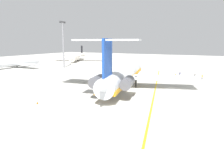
{
  "coord_description": "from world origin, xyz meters",
  "views": [
    {
      "loc": [
        -53.86,
        -9.57,
        12.33
      ],
      "look_at": [
        -1.62,
        16.42,
        3.05
      ],
      "focal_mm": 32.89,
      "sensor_mm": 36.0,
      "label": 1
    }
  ],
  "objects_px": {
    "airliner_mid_right": "(18,63)",
    "ground_crew_portside": "(180,74)",
    "main_jetliner": "(124,74)",
    "safety_cone_wingtip": "(37,103)",
    "ground_crew_near_nose": "(195,75)",
    "airliner_far_right": "(77,57)",
    "light_mast": "(63,42)",
    "ground_crew_starboard": "(202,76)",
    "safety_cone_nose": "(175,74)"
  },
  "relations": [
    {
      "from": "airliner_mid_right",
      "to": "ground_crew_portside",
      "type": "xyz_separation_m",
      "value": [
        7.06,
        -75.22,
        -1.25
      ]
    },
    {
      "from": "main_jetliner",
      "to": "safety_cone_wingtip",
      "type": "relative_size",
      "value": 80.73
    },
    {
      "from": "ground_crew_near_nose",
      "to": "airliner_far_right",
      "type": "bearing_deg",
      "value": 155.64
    },
    {
      "from": "main_jetliner",
      "to": "airliner_far_right",
      "type": "distance_m",
      "value": 82.14
    },
    {
      "from": "safety_cone_wingtip",
      "to": "ground_crew_portside",
      "type": "bearing_deg",
      "value": -23.6
    },
    {
      "from": "airliner_far_right",
      "to": "ground_crew_near_nose",
      "type": "distance_m",
      "value": 81.91
    },
    {
      "from": "safety_cone_wingtip",
      "to": "airliner_far_right",
      "type": "bearing_deg",
      "value": 31.0
    },
    {
      "from": "airliner_far_right",
      "to": "light_mast",
      "type": "distance_m",
      "value": 35.46
    },
    {
      "from": "ground_crew_near_nose",
      "to": "ground_crew_starboard",
      "type": "bearing_deg",
      "value": -26.64
    },
    {
      "from": "ground_crew_portside",
      "to": "airliner_mid_right",
      "type": "bearing_deg",
      "value": 54.3
    },
    {
      "from": "main_jetliner",
      "to": "light_mast",
      "type": "bearing_deg",
      "value": 46.56
    },
    {
      "from": "ground_crew_portside",
      "to": "ground_crew_starboard",
      "type": "height_order",
      "value": "ground_crew_portside"
    },
    {
      "from": "safety_cone_wingtip",
      "to": "light_mast",
      "type": "xyz_separation_m",
      "value": [
        49.47,
        33.93,
        11.92
      ]
    },
    {
      "from": "airliner_far_right",
      "to": "ground_crew_portside",
      "type": "xyz_separation_m",
      "value": [
        -33.3,
        -68.97,
        -1.78
      ]
    },
    {
      "from": "airliner_mid_right",
      "to": "ground_crew_near_nose",
      "type": "relative_size",
      "value": 15.03
    },
    {
      "from": "safety_cone_nose",
      "to": "light_mast",
      "type": "bearing_deg",
      "value": 90.74
    },
    {
      "from": "main_jetliner",
      "to": "ground_crew_portside",
      "type": "relative_size",
      "value": 25.68
    },
    {
      "from": "main_jetliner",
      "to": "ground_crew_near_nose",
      "type": "height_order",
      "value": "main_jetliner"
    },
    {
      "from": "airliner_mid_right",
      "to": "safety_cone_wingtip",
      "type": "distance_m",
      "value": 67.8
    },
    {
      "from": "ground_crew_portside",
      "to": "airliner_far_right",
      "type": "bearing_deg",
      "value": 23.16
    },
    {
      "from": "airliner_mid_right",
      "to": "airliner_far_right",
      "type": "height_order",
      "value": "airliner_far_right"
    },
    {
      "from": "airliner_mid_right",
      "to": "light_mast",
      "type": "bearing_deg",
      "value": -64.21
    },
    {
      "from": "airliner_mid_right",
      "to": "ground_crew_starboard",
      "type": "xyz_separation_m",
      "value": [
        4.33,
        -82.72,
        -1.29
      ]
    },
    {
      "from": "airliner_mid_right",
      "to": "safety_cone_wingtip",
      "type": "height_order",
      "value": "airliner_mid_right"
    },
    {
      "from": "light_mast",
      "to": "ground_crew_near_nose",
      "type": "bearing_deg",
      "value": -93.63
    },
    {
      "from": "ground_crew_near_nose",
      "to": "ground_crew_portside",
      "type": "height_order",
      "value": "ground_crew_near_nose"
    },
    {
      "from": "safety_cone_nose",
      "to": "safety_cone_wingtip",
      "type": "xyz_separation_m",
      "value": [
        -50.15,
        18.6,
        0.0
      ]
    },
    {
      "from": "main_jetliner",
      "to": "ground_crew_portside",
      "type": "distance_m",
      "value": 27.59
    },
    {
      "from": "main_jetliner",
      "to": "safety_cone_wingtip",
      "type": "distance_m",
      "value": 24.24
    },
    {
      "from": "safety_cone_nose",
      "to": "light_mast",
      "type": "distance_m",
      "value": 53.87
    },
    {
      "from": "airliner_mid_right",
      "to": "ground_crew_starboard",
      "type": "distance_m",
      "value": 82.84
    },
    {
      "from": "main_jetliner",
      "to": "airliner_mid_right",
      "type": "height_order",
      "value": "main_jetliner"
    },
    {
      "from": "airliner_mid_right",
      "to": "ground_crew_near_nose",
      "type": "bearing_deg",
      "value": -84.57
    },
    {
      "from": "main_jetliner",
      "to": "safety_cone_wingtip",
      "type": "bearing_deg",
      "value": 145.77
    },
    {
      "from": "airliner_far_right",
      "to": "safety_cone_nose",
      "type": "xyz_separation_m",
      "value": [
        -30.34,
        -66.96,
        -2.6
      ]
    },
    {
      "from": "airliner_mid_right",
      "to": "airliner_far_right",
      "type": "bearing_deg",
      "value": -7.32
    },
    {
      "from": "airliner_mid_right",
      "to": "safety_cone_nose",
      "type": "distance_m",
      "value": 73.92
    },
    {
      "from": "ground_crew_near_nose",
      "to": "safety_cone_wingtip",
      "type": "height_order",
      "value": "ground_crew_near_nose"
    },
    {
      "from": "airliner_mid_right",
      "to": "ground_crew_near_nose",
      "type": "distance_m",
      "value": 80.58
    },
    {
      "from": "airliner_mid_right",
      "to": "safety_cone_wingtip",
      "type": "xyz_separation_m",
      "value": [
        -40.13,
        -54.61,
        -2.07
      ]
    },
    {
      "from": "airliner_far_right",
      "to": "safety_cone_nose",
      "type": "bearing_deg",
      "value": 42.66
    },
    {
      "from": "main_jetliner",
      "to": "safety_cone_nose",
      "type": "bearing_deg",
      "value": -29.31
    },
    {
      "from": "airliner_mid_right",
      "to": "main_jetliner",
      "type": "bearing_deg",
      "value": -104.25
    },
    {
      "from": "main_jetliner",
      "to": "safety_cone_wingtip",
      "type": "height_order",
      "value": "main_jetliner"
    },
    {
      "from": "ground_crew_starboard",
      "to": "ground_crew_near_nose",
      "type": "bearing_deg",
      "value": -66.52
    },
    {
      "from": "main_jetliner",
      "to": "safety_cone_nose",
      "type": "distance_m",
      "value": 29.7
    },
    {
      "from": "airliner_mid_right",
      "to": "ground_crew_starboard",
      "type": "relative_size",
      "value": 15.92
    },
    {
      "from": "safety_cone_nose",
      "to": "light_mast",
      "type": "relative_size",
      "value": 0.02
    },
    {
      "from": "ground_crew_near_nose",
      "to": "ground_crew_portside",
      "type": "distance_m",
      "value": 5.37
    },
    {
      "from": "ground_crew_near_nose",
      "to": "safety_cone_nose",
      "type": "height_order",
      "value": "ground_crew_near_nose"
    }
  ]
}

